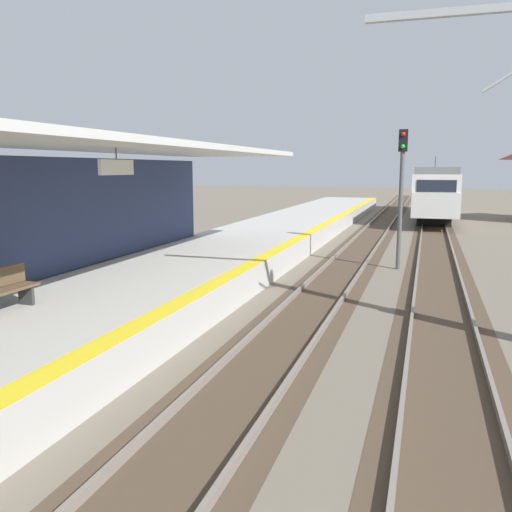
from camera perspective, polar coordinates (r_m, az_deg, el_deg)
station_platform at (r=15.97m, az=-9.89°, el=-2.88°), size 5.00×80.00×0.91m
track_pair_nearest_platform at (r=18.43m, az=8.34°, el=-2.47°), size 2.34×120.00×0.16m
track_pair_middle at (r=18.20m, az=18.96°, el=-3.04°), size 2.34×120.00×0.16m
approaching_train at (r=43.30m, az=18.54°, el=6.75°), size 2.93×19.60×4.76m
rail_signal_post at (r=20.69m, az=15.27°, el=7.37°), size 0.32×0.34×5.20m
platform_bench at (r=12.05m, az=-25.55°, el=-3.18°), size 0.45×1.60×0.88m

